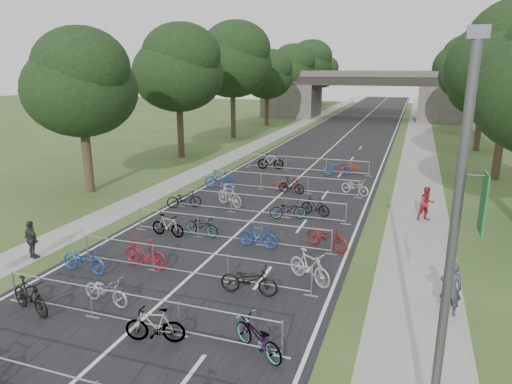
# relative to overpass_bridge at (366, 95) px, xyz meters

# --- Properties ---
(road) EXTENTS (11.00, 140.00, 0.01)m
(road) POSITION_rel_overpass_bridge_xyz_m (0.00, -15.00, -3.53)
(road) COLOR black
(road) RESTS_ON ground
(sidewalk_right) EXTENTS (3.00, 140.00, 0.01)m
(sidewalk_right) POSITION_rel_overpass_bridge_xyz_m (8.00, -15.00, -3.53)
(sidewalk_right) COLOR gray
(sidewalk_right) RESTS_ON ground
(sidewalk_left) EXTENTS (2.00, 140.00, 0.01)m
(sidewalk_left) POSITION_rel_overpass_bridge_xyz_m (-7.50, -15.00, -3.53)
(sidewalk_left) COLOR gray
(sidewalk_left) RESTS_ON ground
(lane_markings) EXTENTS (0.12, 140.00, 0.00)m
(lane_markings) POSITION_rel_overpass_bridge_xyz_m (0.00, -15.00, -3.53)
(lane_markings) COLOR silver
(lane_markings) RESTS_ON ground
(overpass_bridge) EXTENTS (31.00, 8.00, 7.05)m
(overpass_bridge) POSITION_rel_overpass_bridge_xyz_m (0.00, 0.00, 0.00)
(overpass_bridge) COLOR #45413D
(overpass_bridge) RESTS_ON ground
(lamppost) EXTENTS (0.61, 0.65, 8.21)m
(lamppost) POSITION_rel_overpass_bridge_xyz_m (8.33, -63.00, 0.75)
(lamppost) COLOR #4C4C51
(lamppost) RESTS_ON ground
(tree_left_0) EXTENTS (6.72, 6.72, 10.25)m
(tree_left_0) POSITION_rel_overpass_bridge_xyz_m (-11.39, -49.07, 2.96)
(tree_left_0) COLOR #33261C
(tree_left_0) RESTS_ON ground
(tree_left_1) EXTENTS (7.56, 7.56, 11.53)m
(tree_left_1) POSITION_rel_overpass_bridge_xyz_m (-11.39, -37.07, 3.77)
(tree_left_1) COLOR #33261C
(tree_left_1) RESTS_ON ground
(tree_left_2) EXTENTS (8.40, 8.40, 12.81)m
(tree_left_2) POSITION_rel_overpass_bridge_xyz_m (-11.39, -25.07, 4.58)
(tree_left_2) COLOR #33261C
(tree_left_2) RESTS_ON ground
(tree_right_2) EXTENTS (6.16, 6.16, 9.39)m
(tree_right_2) POSITION_rel_overpass_bridge_xyz_m (13.11, -25.07, 2.41)
(tree_right_2) COLOR #33261C
(tree_right_2) RESTS_ON ground
(tree_left_3) EXTENTS (6.72, 6.72, 10.25)m
(tree_left_3) POSITION_rel_overpass_bridge_xyz_m (-11.39, -13.07, 2.96)
(tree_left_3) COLOR #33261C
(tree_left_3) RESTS_ON ground
(tree_right_3) EXTENTS (7.17, 7.17, 10.93)m
(tree_right_3) POSITION_rel_overpass_bridge_xyz_m (13.11, -13.07, 3.39)
(tree_right_3) COLOR #33261C
(tree_right_3) RESTS_ON ground
(tree_left_4) EXTENTS (7.56, 7.56, 11.53)m
(tree_left_4) POSITION_rel_overpass_bridge_xyz_m (-11.39, -1.07, 3.77)
(tree_left_4) COLOR #33261C
(tree_left_4) RESTS_ON ground
(tree_right_4) EXTENTS (8.18, 8.18, 12.47)m
(tree_right_4) POSITION_rel_overpass_bridge_xyz_m (13.11, -1.07, 4.37)
(tree_right_4) COLOR #33261C
(tree_right_4) RESTS_ON ground
(tree_left_5) EXTENTS (8.40, 8.40, 12.81)m
(tree_left_5) POSITION_rel_overpass_bridge_xyz_m (-11.39, 10.93, 4.58)
(tree_left_5) COLOR #33261C
(tree_left_5) RESTS_ON ground
(tree_right_5) EXTENTS (6.16, 6.16, 9.39)m
(tree_right_5) POSITION_rel_overpass_bridge_xyz_m (13.11, 10.93, 2.41)
(tree_right_5) COLOR #33261C
(tree_right_5) RESTS_ON ground
(tree_left_6) EXTENTS (6.72, 6.72, 10.25)m
(tree_left_6) POSITION_rel_overpass_bridge_xyz_m (-11.39, 22.93, 2.96)
(tree_left_6) COLOR #33261C
(tree_left_6) RESTS_ON ground
(tree_right_6) EXTENTS (7.17, 7.17, 10.93)m
(tree_right_6) POSITION_rel_overpass_bridge_xyz_m (13.11, 22.93, 3.39)
(tree_right_6) COLOR #33261C
(tree_right_6) RESTS_ON ground
(barrier_row_1) EXTENTS (9.70, 0.08, 1.10)m
(barrier_row_1) POSITION_rel_overpass_bridge_xyz_m (0.00, -61.40, -2.99)
(barrier_row_1) COLOR #AAADB3
(barrier_row_1) RESTS_ON ground
(barrier_row_2) EXTENTS (9.70, 0.08, 1.10)m
(barrier_row_2) POSITION_rel_overpass_bridge_xyz_m (0.00, -57.80, -2.99)
(barrier_row_2) COLOR #AAADB3
(barrier_row_2) RESTS_ON ground
(barrier_row_3) EXTENTS (9.70, 0.08, 1.10)m
(barrier_row_3) POSITION_rel_overpass_bridge_xyz_m (0.00, -54.00, -2.99)
(barrier_row_3) COLOR #AAADB3
(barrier_row_3) RESTS_ON ground
(barrier_row_4) EXTENTS (9.70, 0.08, 1.10)m
(barrier_row_4) POSITION_rel_overpass_bridge_xyz_m (0.00, -50.00, -2.99)
(barrier_row_4) COLOR #AAADB3
(barrier_row_4) RESTS_ON ground
(barrier_row_5) EXTENTS (9.70, 0.08, 1.10)m
(barrier_row_5) POSITION_rel_overpass_bridge_xyz_m (0.00, -45.00, -2.99)
(barrier_row_5) COLOR #AAADB3
(barrier_row_5) RESTS_ON ground
(barrier_row_6) EXTENTS (9.70, 0.08, 1.10)m
(barrier_row_6) POSITION_rel_overpass_bridge_xyz_m (0.00, -39.00, -2.99)
(barrier_row_6) COLOR #AAADB3
(barrier_row_6) RESTS_ON ground
(bike_4) EXTENTS (2.03, 1.09, 1.17)m
(bike_4) POSITION_rel_overpass_bridge_xyz_m (-3.54, -61.79, -2.95)
(bike_4) COLOR black
(bike_4) RESTS_ON ground
(bike_5) EXTENTS (1.90, 0.89, 0.96)m
(bike_5) POSITION_rel_overpass_bridge_xyz_m (-1.65, -60.53, -3.05)
(bike_5) COLOR #9C9BA2
(bike_5) RESTS_ON ground
(bike_6) EXTENTS (1.81, 0.89, 1.05)m
(bike_6) POSITION_rel_overpass_bridge_xyz_m (1.02, -61.88, -3.01)
(bike_6) COLOR #AAADB3
(bike_6) RESTS_ON ground
(bike_7) EXTENTS (1.97, 1.57, 1.00)m
(bike_7) POSITION_rel_overpass_bridge_xyz_m (3.94, -61.45, -3.03)
(bike_7) COLOR #AAADB3
(bike_7) RESTS_ON ground
(bike_8) EXTENTS (2.02, 0.81, 1.04)m
(bike_8) POSITION_rel_overpass_bridge_xyz_m (-3.96, -58.77, -3.01)
(bike_8) COLOR #1B4596
(bike_8) RESTS_ON ground
(bike_9) EXTENTS (2.09, 0.83, 1.22)m
(bike_9) POSITION_rel_overpass_bridge_xyz_m (-1.99, -57.66, -2.92)
(bike_9) COLOR maroon
(bike_9) RESTS_ON ground
(bike_10) EXTENTS (2.07, 0.84, 1.07)m
(bike_10) POSITION_rel_overpass_bridge_xyz_m (2.55, -58.36, -3.00)
(bike_10) COLOR black
(bike_10) RESTS_ON ground
(bike_11) EXTENTS (2.00, 1.56, 1.21)m
(bike_11) POSITION_rel_overpass_bridge_xyz_m (4.30, -56.79, -2.93)
(bike_11) COLOR #AEAEB6
(bike_11) RESTS_ON ground
(bike_12) EXTENTS (1.75, 0.63, 1.03)m
(bike_12) POSITION_rel_overpass_bridge_xyz_m (-2.89, -54.36, -3.02)
(bike_12) COLOR #AAADB3
(bike_12) RESTS_ON ground
(bike_13) EXTENTS (1.85, 0.92, 0.93)m
(bike_13) POSITION_rel_overpass_bridge_xyz_m (-1.46, -53.72, -3.07)
(bike_13) COLOR #AAADB3
(bike_13) RESTS_ON ground
(bike_14) EXTENTS (1.84, 0.64, 1.09)m
(bike_14) POSITION_rel_overpass_bridge_xyz_m (1.47, -54.28, -2.99)
(bike_14) COLOR navy
(bike_14) RESTS_ON ground
(bike_15) EXTENTS (2.22, 1.52, 1.11)m
(bike_15) POSITION_rel_overpass_bridge_xyz_m (4.30, -53.43, -2.98)
(bike_15) COLOR maroon
(bike_15) RESTS_ON ground
(bike_16) EXTENTS (2.00, 1.45, 1.00)m
(bike_16) POSITION_rel_overpass_bridge_xyz_m (-4.30, -50.12, -3.03)
(bike_16) COLOR black
(bike_16) RESTS_ON ground
(bike_17) EXTENTS (2.08, 1.52, 1.24)m
(bike_17) POSITION_rel_overpass_bridge_xyz_m (-2.01, -49.07, -2.92)
(bike_17) COLOR #A5A3AA
(bike_17) RESTS_ON ground
(bike_18) EXTENTS (1.95, 1.25, 0.97)m
(bike_18) POSITION_rel_overpass_bridge_xyz_m (1.66, -50.06, -3.05)
(bike_18) COLOR #AAADB3
(bike_18) RESTS_ON ground
(bike_19) EXTENTS (1.72, 0.93, 0.99)m
(bike_19) POSITION_rel_overpass_bridge_xyz_m (2.86, -49.06, -3.04)
(bike_19) COLOR black
(bike_19) RESTS_ON ground
(bike_20) EXTENTS (1.92, 1.26, 1.13)m
(bike_20) POSITION_rel_overpass_bridge_xyz_m (-4.30, -45.28, -2.97)
(bike_20) COLOR navy
(bike_20) RESTS_ON ground
(bike_21) EXTENTS (1.78, 0.75, 0.91)m
(bike_21) POSITION_rel_overpass_bridge_xyz_m (0.16, -44.92, -3.08)
(bike_21) COLOR maroon
(bike_21) RESTS_ON ground
(bike_22) EXTENTS (1.72, 0.65, 1.01)m
(bike_22) POSITION_rel_overpass_bridge_xyz_m (0.57, -45.33, -3.03)
(bike_22) COLOR black
(bike_22) RESTS_ON ground
(bike_23) EXTENTS (2.02, 1.45, 1.01)m
(bike_23) POSITION_rel_overpass_bridge_xyz_m (4.30, -44.34, -3.03)
(bike_23) COLOR silver
(bike_23) RESTS_ON ground
(bike_25) EXTENTS (2.04, 1.07, 1.18)m
(bike_25) POSITION_rel_overpass_bridge_xyz_m (-2.76, -39.03, -2.94)
(bike_25) COLOR #AAADB3
(bike_25) RESTS_ON ground
(bike_26) EXTENTS (2.23, 1.81, 1.14)m
(bike_26) POSITION_rel_overpass_bridge_xyz_m (2.38, -39.62, -2.96)
(bike_26) COLOR navy
(bike_26) RESTS_ON ground
(bike_27) EXTENTS (1.69, 0.72, 0.99)m
(bike_27) POSITION_rel_overpass_bridge_xyz_m (3.11, -38.58, -3.04)
(bike_27) COLOR maroon
(bike_27) RESTS_ON ground
(pedestrian_a) EXTENTS (0.68, 0.47, 1.80)m
(pedestrian_a) POSITION_rel_overpass_bridge_xyz_m (8.93, -57.56, -2.64)
(pedestrian_a) COLOR #2D3243
(pedestrian_a) RESTS_ON ground
(pedestrian_b) EXTENTS (1.05, 0.96, 1.74)m
(pedestrian_b) POSITION_rel_overpass_bridge_xyz_m (8.34, -48.03, -2.66)
(pedestrian_b) COLOR maroon
(pedestrian_b) RESTS_ON ground
(pedestrian_c) EXTENTS (1.02, 0.68, 1.60)m
(pedestrian_c) POSITION_rel_overpass_bridge_xyz_m (-6.80, -58.38, -2.73)
(pedestrian_c) COLOR #262628
(pedestrian_c) RESTS_ON ground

